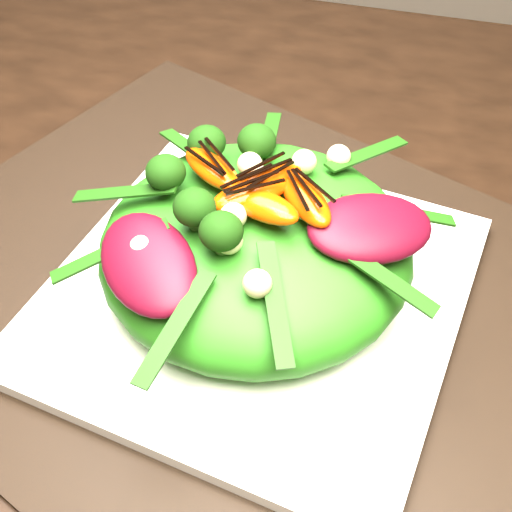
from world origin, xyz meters
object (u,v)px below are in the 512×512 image
(placemat, at_px, (256,299))
(salad_bowl, at_px, (256,279))
(dining_table, at_px, (328,294))
(lettuce_mound, at_px, (256,246))
(orange_segment, at_px, (233,180))
(plate_base, at_px, (256,292))

(placemat, height_order, salad_bowl, salad_bowl)
(salad_bowl, bearing_deg, placemat, 0.00)
(dining_table, xyz_separation_m, salad_bowl, (-0.05, -0.04, 0.04))
(lettuce_mound, bearing_deg, orange_segment, 143.49)
(placemat, bearing_deg, lettuce_mound, 180.00)
(dining_table, height_order, orange_segment, dining_table)
(placemat, bearing_deg, plate_base, 180.00)
(salad_bowl, distance_m, lettuce_mound, 0.03)
(placemat, distance_m, orange_segment, 0.10)
(dining_table, relative_size, plate_base, 5.56)
(orange_segment, bearing_deg, plate_base, -36.51)
(orange_segment, bearing_deg, placemat, -36.51)
(dining_table, distance_m, plate_base, 0.07)
(plate_base, relative_size, lettuce_mound, 1.34)
(dining_table, height_order, plate_base, dining_table)
(plate_base, bearing_deg, placemat, 0.00)
(lettuce_mound, bearing_deg, salad_bowl, 0.00)
(dining_table, distance_m, lettuce_mound, 0.10)
(dining_table, xyz_separation_m, placemat, (-0.05, -0.04, 0.02))
(salad_bowl, bearing_deg, plate_base, 0.00)
(salad_bowl, xyz_separation_m, lettuce_mound, (0.00, 0.00, 0.03))
(plate_base, relative_size, salad_bowl, 1.16)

